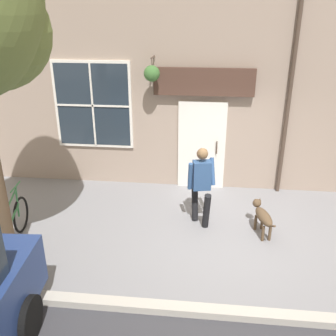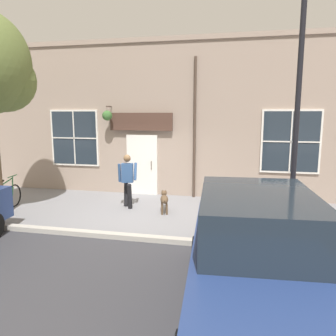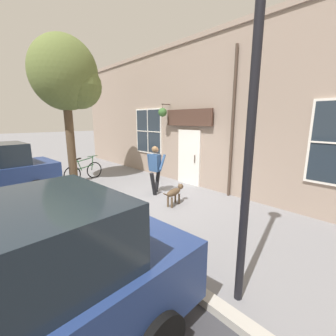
{
  "view_description": "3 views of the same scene",
  "coord_description": "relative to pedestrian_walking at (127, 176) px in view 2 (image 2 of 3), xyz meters",
  "views": [
    {
      "loc": [
        6.11,
        -0.44,
        4.03
      ],
      "look_at": [
        -0.08,
        -1.1,
        1.35
      ],
      "focal_mm": 40.0,
      "sensor_mm": 36.0,
      "label": 1
    },
    {
      "loc": [
        8.74,
        2.71,
        2.84
      ],
      "look_at": [
        -0.31,
        0.79,
        1.29
      ],
      "focal_mm": 35.0,
      "sensor_mm": 36.0,
      "label": 2
    },
    {
      "loc": [
        4.17,
        5.23,
        2.48
      ],
      "look_at": [
        -0.26,
        0.36,
        1.06
      ],
      "focal_mm": 24.0,
      "sensor_mm": 36.0,
      "label": 3
    }
  ],
  "objects": [
    {
      "name": "ground_plane",
      "position": [
        0.46,
        0.49,
        -0.97
      ],
      "size": [
        90.0,
        90.0,
        0.0
      ],
      "primitive_type": "plane",
      "color": "gray"
    },
    {
      "name": "storefront_facade",
      "position": [
        -1.88,
        0.5,
        1.68
      ],
      "size": [
        0.95,
        18.0,
        5.31
      ],
      "color": "gray",
      "rests_on": "ground_plane"
    },
    {
      "name": "pedestrian_walking",
      "position": [
        0.0,
        0.0,
        0.0
      ],
      "size": [
        0.68,
        0.55,
        1.63
      ],
      "color": "black",
      "rests_on": "ground_plane"
    },
    {
      "name": "dog_on_leash",
      "position": [
        0.23,
        1.19,
        -0.58
      ],
      "size": [
        1.05,
        0.38,
        0.59
      ],
      "color": "brown",
      "rests_on": "ground_plane"
    },
    {
      "name": "leaning_bicycle",
      "position": [
        1.11,
        -3.35,
        -0.59
      ],
      "size": [
        1.72,
        0.35,
        0.99
      ],
      "color": "black",
      "rests_on": "ground_plane"
    },
    {
      "name": "parked_car_mid_block",
      "position": [
        4.8,
        3.52,
        -0.09
      ],
      "size": [
        4.41,
        2.16,
        1.75
      ],
      "color": "navy",
      "rests_on": "ground_plane"
    },
    {
      "name": "street_lamp",
      "position": [
        2.06,
        4.37,
        2.53
      ],
      "size": [
        0.32,
        0.32,
        5.45
      ],
      "color": "black",
      "rests_on": "ground_plane"
    }
  ]
}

